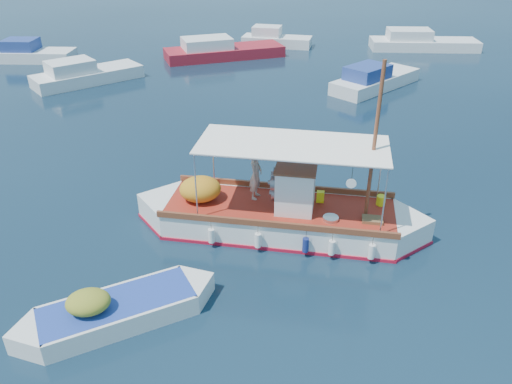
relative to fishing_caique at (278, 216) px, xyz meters
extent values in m
plane|color=black|center=(-0.13, 0.34, -0.56)|extent=(160.00, 160.00, 0.00)
cube|color=white|center=(0.06, -0.02, -0.19)|extent=(8.19, 4.82, 1.14)
cube|color=white|center=(-3.65, 1.15, -0.19)|extent=(2.47, 2.47, 1.14)
cube|color=white|center=(3.76, -1.20, -0.19)|extent=(2.47, 2.47, 1.14)
cube|color=#AF1027|center=(0.06, -0.02, -0.53)|extent=(8.31, 4.93, 0.19)
cube|color=maroon|center=(0.06, -0.02, 0.36)|extent=(8.12, 4.62, 0.06)
cube|color=brown|center=(0.45, 1.22, 0.48)|extent=(7.53, 2.48, 0.21)
cube|color=brown|center=(-0.34, -1.27, 0.48)|extent=(7.53, 2.48, 0.21)
cube|color=white|center=(0.55, -0.18, 1.15)|extent=(1.59, 1.66, 1.55)
cube|color=brown|center=(0.55, -0.18, 1.96)|extent=(1.72, 1.79, 0.06)
cylinder|color=slate|center=(-0.19, -0.29, 1.46)|extent=(0.37, 0.56, 0.52)
cylinder|color=slate|center=(0.01, 0.34, 1.46)|extent=(0.37, 0.56, 0.52)
cylinder|color=slate|center=(-0.09, 0.03, 0.89)|extent=(0.37, 0.56, 0.52)
cylinder|color=brown|center=(2.82, -0.90, 2.97)|extent=(0.16, 0.16, 5.18)
cylinder|color=brown|center=(2.03, -0.65, 2.55)|extent=(1.80, 0.64, 0.08)
cylinder|color=silver|center=(-2.07, 1.85, 1.54)|extent=(0.06, 0.06, 2.33)
cylinder|color=silver|center=(-2.76, -0.32, 1.54)|extent=(0.06, 0.06, 2.33)
cylinder|color=silver|center=(3.56, 0.06, 1.54)|extent=(0.06, 0.06, 2.33)
cylinder|color=silver|center=(2.87, -2.11, 1.54)|extent=(0.06, 0.06, 2.33)
cube|color=white|center=(0.40, -0.13, 2.73)|extent=(6.58, 4.22, 0.04)
ellipsoid|color=orange|center=(-2.61, 0.82, 0.81)|extent=(1.75, 1.61, 0.87)
cube|color=yellow|center=(1.51, 0.11, 0.58)|extent=(0.30, 0.26, 0.41)
cylinder|color=yellow|center=(3.53, -0.36, 0.55)|extent=(0.39, 0.39, 0.35)
cube|color=brown|center=(2.89, -1.36, 0.44)|extent=(0.78, 0.65, 0.12)
cylinder|color=#B2B2B2|center=(1.56, -1.10, 0.44)|extent=(0.65, 0.65, 0.12)
cylinder|color=white|center=(1.90, -1.75, 2.06)|extent=(0.31, 0.12, 0.31)
cylinder|color=white|center=(-2.36, -0.78, -0.09)|extent=(0.26, 0.26, 0.50)
cylinder|color=navy|center=(0.61, -1.72, -0.09)|extent=(0.26, 0.26, 0.50)
cylinder|color=white|center=(2.58, -2.34, -0.09)|extent=(0.26, 0.26, 0.50)
imported|color=#BCAB9C|center=(-0.67, 0.74, 1.27)|extent=(0.66, 0.76, 1.76)
cube|color=white|center=(-5.06, -3.84, -0.33)|extent=(4.35, 2.82, 0.79)
cube|color=white|center=(-6.98, -4.50, -0.33)|extent=(1.50, 1.50, 0.79)
cube|color=white|center=(-3.14, -3.18, -0.33)|extent=(1.50, 1.50, 0.79)
cube|color=#213D99|center=(-5.06, -3.84, 0.04)|extent=(4.30, 2.65, 0.04)
ellipsoid|color=olive|center=(-5.73, -4.07, 0.35)|extent=(1.41, 1.28, 0.58)
cube|color=silver|center=(-9.33, 19.10, -0.26)|extent=(7.18, 5.58, 1.00)
cube|color=silver|center=(-10.22, 18.57, 0.64)|extent=(3.42, 3.16, 0.80)
cube|color=maroon|center=(0.12, 24.41, -0.26)|extent=(9.41, 4.49, 1.00)
cube|color=silver|center=(-1.21, 24.15, 0.64)|extent=(4.01, 3.03, 0.80)
cube|color=silver|center=(9.06, 15.42, -0.26)|extent=(6.83, 5.79, 1.00)
cube|color=navy|center=(8.23, 14.82, 0.64)|extent=(3.31, 3.12, 0.80)
cube|color=silver|center=(16.55, 24.90, -0.26)|extent=(8.90, 4.12, 1.00)
cube|color=silver|center=(15.29, 25.14, 0.64)|extent=(3.77, 2.80, 0.80)
cube|color=silver|center=(-14.22, 25.39, -0.26)|extent=(6.19, 3.30, 1.00)
cube|color=navy|center=(-15.09, 25.55, 0.64)|extent=(2.66, 2.34, 0.80)
cube|color=silver|center=(4.80, 27.67, -0.26)|extent=(6.05, 3.87, 1.00)
cube|color=silver|center=(3.99, 27.97, 0.64)|extent=(2.74, 2.39, 0.80)
camera|label=1|loc=(-2.75, -14.49, 9.16)|focal=35.00mm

